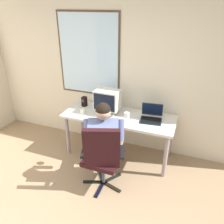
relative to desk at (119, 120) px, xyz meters
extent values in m
cube|color=beige|center=(-0.08, 0.39, 0.66)|extent=(4.97, 0.06, 2.60)
cube|color=#4C3828|center=(-0.66, 0.36, 0.90)|extent=(1.08, 0.01, 1.33)
cube|color=silver|center=(-0.66, 0.35, 0.90)|extent=(1.02, 0.02, 1.27)
cylinder|color=gray|center=(-0.80, -0.26, -0.30)|extent=(0.06, 0.06, 0.70)
cylinder|color=gray|center=(0.80, -0.26, -0.30)|extent=(0.06, 0.06, 0.70)
cylinder|color=gray|center=(-0.80, 0.26, -0.30)|extent=(0.06, 0.06, 0.70)
cylinder|color=gray|center=(0.80, 0.26, -0.30)|extent=(0.06, 0.06, 0.70)
cube|color=silver|center=(0.00, 0.00, 0.07)|extent=(1.73, 0.67, 0.04)
cube|color=black|center=(-0.11, -0.76, -0.64)|extent=(0.29, 0.14, 0.02)
cube|color=black|center=(0.03, -0.86, -0.64)|extent=(0.05, 0.29, 0.02)
cube|color=black|center=(0.17, -0.76, -0.64)|extent=(0.29, 0.13, 0.02)
cube|color=black|center=(0.11, -0.59, -0.64)|extent=(0.20, 0.27, 0.02)
cube|color=black|center=(-0.06, -0.60, -0.64)|extent=(0.21, 0.26, 0.02)
cylinder|color=black|center=(0.03, -0.71, -0.64)|extent=(0.10, 0.10, 0.02)
cylinder|color=#3F3F44|center=(0.03, -0.71, -0.43)|extent=(0.05, 0.05, 0.39)
cube|color=black|center=(0.03, -0.71, -0.22)|extent=(0.47, 0.47, 0.06)
cube|color=black|center=(0.10, -0.90, 0.08)|extent=(0.46, 0.26, 0.55)
cube|color=black|center=(0.27, -0.63, -0.09)|extent=(0.16, 0.32, 0.02)
cube|color=black|center=(-0.21, -0.80, -0.09)|extent=(0.16, 0.32, 0.02)
cylinder|color=#2E2648|center=(0.11, -0.42, -0.19)|extent=(0.29, 0.47, 0.15)
cylinder|color=#2E2648|center=(0.03, -0.21, -0.42)|extent=(0.12, 0.12, 0.46)
cube|color=black|center=(0.01, -0.15, -0.61)|extent=(0.17, 0.26, 0.08)
cylinder|color=#2E2648|center=(-0.20, -0.52, -0.19)|extent=(0.29, 0.47, 0.15)
cylinder|color=#2E2648|center=(-0.27, -0.31, -0.42)|extent=(0.12, 0.12, 0.46)
cube|color=black|center=(-0.29, -0.26, -0.61)|extent=(0.17, 0.26, 0.08)
cube|color=slate|center=(0.03, -0.68, 0.07)|extent=(0.46, 0.41, 0.55)
sphere|color=tan|center=(0.03, -0.68, 0.46)|extent=(0.19, 0.19, 0.19)
sphere|color=black|center=(0.03, -0.68, 0.49)|extent=(0.19, 0.19, 0.19)
cylinder|color=slate|center=(0.22, -0.56, 0.18)|extent=(0.14, 0.19, 0.29)
cylinder|color=tan|center=(0.19, -0.48, 0.04)|extent=(0.10, 0.12, 0.27)
sphere|color=tan|center=(0.18, -0.44, 0.02)|extent=(0.09, 0.09, 0.09)
cylinder|color=slate|center=(-0.20, -0.71, 0.18)|extent=(0.15, 0.22, 0.29)
cylinder|color=tan|center=(-0.24, -0.58, 0.13)|extent=(0.11, 0.12, 0.27)
sphere|color=tan|center=(-0.27, -0.49, 0.20)|extent=(0.09, 0.09, 0.09)
cube|color=beige|center=(-0.20, 0.03, 0.10)|extent=(0.28, 0.23, 0.02)
cylinder|color=beige|center=(-0.20, 0.03, 0.13)|extent=(0.04, 0.04, 0.06)
cube|color=silver|center=(-0.20, 0.03, 0.31)|extent=(0.38, 0.27, 0.30)
cube|color=black|center=(-0.20, -0.11, 0.31)|extent=(0.34, 0.02, 0.26)
cube|color=black|center=(0.50, -0.01, 0.10)|extent=(0.34, 0.27, 0.02)
cube|color=black|center=(0.50, -0.01, 0.11)|extent=(0.30, 0.24, 0.00)
cube|color=black|center=(0.48, 0.14, 0.21)|extent=(0.32, 0.11, 0.22)
cube|color=#0F1933|center=(0.48, 0.13, 0.21)|extent=(0.29, 0.09, 0.19)
cylinder|color=silver|center=(0.18, -0.16, 0.09)|extent=(0.07, 0.07, 0.00)
cylinder|color=silver|center=(0.18, -0.16, 0.13)|extent=(0.01, 0.01, 0.07)
cylinder|color=silver|center=(0.18, -0.16, 0.20)|extent=(0.08, 0.08, 0.08)
cylinder|color=#51081C|center=(0.18, -0.16, 0.18)|extent=(0.07, 0.07, 0.03)
cube|color=black|center=(-0.66, 0.12, 0.17)|extent=(0.08, 0.08, 0.17)
cylinder|color=#333338|center=(-0.66, 0.08, 0.19)|extent=(0.05, 0.01, 0.05)
cylinder|color=silver|center=(-0.55, -0.14, 0.13)|extent=(0.07, 0.07, 0.08)
camera|label=1|loc=(1.00, -2.93, 1.66)|focal=35.93mm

